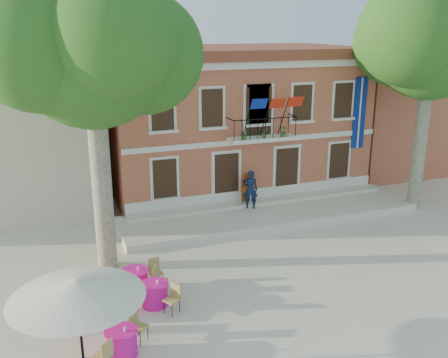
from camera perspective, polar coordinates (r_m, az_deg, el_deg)
ground at (r=19.09m, az=5.53°, el=-9.57°), size 90.00×90.00×0.00m
main_building at (r=27.46m, az=0.49°, el=7.11°), size 13.50×9.59×7.50m
neighbor_west at (r=26.90m, az=-23.99°, el=4.19°), size 9.40×9.40×6.40m
neighbor_east at (r=34.44m, az=19.03°, el=7.28°), size 9.40×9.40×6.40m
terrace at (r=23.46m, az=5.31°, el=-3.95°), size 14.00×3.40×0.30m
plane_tree_west at (r=17.27m, az=-14.89°, el=14.13°), size 5.40×5.40×10.61m
plane_tree_east at (r=24.88m, az=22.69°, el=14.45°), size 5.47×5.47×10.75m
patio_umbrella at (r=13.21m, az=-16.51°, el=-11.97°), size 3.42×3.42×2.55m
pedestrian_navy at (r=23.34m, az=3.05°, el=-1.21°), size 0.79×0.65×1.85m
pedestrian_orange at (r=23.95m, az=2.73°, el=-1.08°), size 0.96×0.93×1.56m
cafe_table_0 at (r=16.23m, az=-16.57°, el=-13.73°), size 1.47×1.80×0.95m
cafe_table_1 at (r=16.38m, az=-7.95°, el=-12.78°), size 1.65×1.87×0.95m
cafe_table_2 at (r=14.36m, az=-11.64°, el=-17.78°), size 1.73×1.57×0.95m
cafe_table_3 at (r=17.29m, az=-10.10°, el=-11.23°), size 1.96×0.90×0.95m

